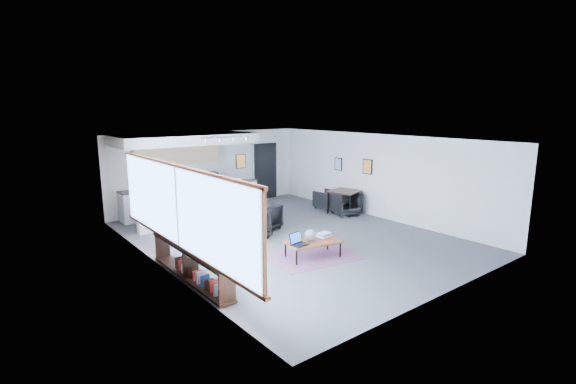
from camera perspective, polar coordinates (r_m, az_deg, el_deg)
room at (r=10.86m, az=0.20°, el=0.40°), size 7.02×9.02×2.62m
window at (r=8.33m, az=-14.85°, el=-2.28°), size 0.10×5.95×1.66m
console at (r=8.59m, az=-13.06°, el=-9.66°), size 0.35×3.00×0.80m
kitchenette at (r=13.38m, az=-13.81°, el=2.49°), size 4.20×1.96×2.60m
doorway at (r=15.75m, az=-3.19°, el=2.98°), size 1.10×0.12×2.15m
track_light at (r=12.19m, az=-8.47°, el=7.30°), size 1.60×0.07×0.15m
wall_art_lower at (r=13.48m, az=10.81°, el=3.42°), size 0.03×0.38×0.48m
wall_art_upper at (r=14.37m, az=6.90°, el=3.82°), size 0.03×0.34×0.44m
kilim_rug at (r=9.72m, az=3.40°, el=-8.87°), size 2.12×1.61×0.01m
coffee_table at (r=9.60m, az=3.43°, el=-6.84°), size 1.33×0.90×0.40m
laptop at (r=9.30m, az=1.35°, el=-6.73°), size 0.41×0.36×0.27m
ceramic_pot at (r=9.54m, az=3.05°, el=-5.92°), size 0.27×0.27×0.27m
book_stack at (r=9.90m, az=4.95°, el=-5.82°), size 0.36×0.30×0.10m
coaster at (r=9.50m, az=5.19°, el=-6.86°), size 0.12×0.12×0.01m
armchair_left at (r=10.98m, az=-5.20°, el=-4.26°), size 0.92×0.87×0.83m
armchair_right at (r=11.82m, az=-3.31°, el=-3.20°), size 0.90×0.86×0.80m
floor_lamp at (r=11.28m, az=-7.48°, el=0.74°), size 0.50×0.50×1.50m
dining_table at (r=13.62m, az=7.78°, el=-0.09°), size 1.10×1.10×0.75m
dining_chair_near at (r=13.51m, az=7.96°, el=-1.66°), size 0.82×0.80×0.70m
dining_chair_far at (r=14.30m, az=5.24°, el=-1.08°), size 0.64×0.61×0.59m
microwave at (r=14.24m, az=-10.88°, el=2.12°), size 0.62×0.39×0.40m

